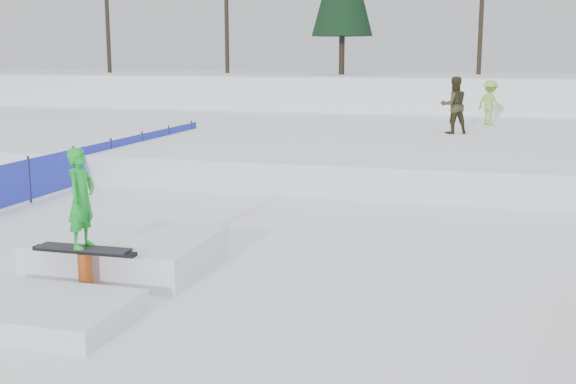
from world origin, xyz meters
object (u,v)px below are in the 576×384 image
(safety_fence, at_px, (75,167))
(walker_ygreen, at_px, (490,103))
(jib_rail_feature, at_px, (106,262))
(walker_olive, at_px, (454,105))

(safety_fence, relative_size, walker_ygreen, 9.57)
(safety_fence, relative_size, jib_rail_feature, 3.64)
(walker_olive, distance_m, walker_ygreen, 3.73)
(walker_olive, height_order, jib_rail_feature, walker_olive)
(safety_fence, relative_size, walker_olive, 8.44)
(jib_rail_feature, bearing_deg, walker_olive, 74.50)
(walker_olive, relative_size, jib_rail_feature, 0.43)
(walker_olive, bearing_deg, walker_ygreen, -132.08)
(walker_olive, bearing_deg, jib_rail_feature, 50.35)
(safety_fence, xyz_separation_m, walker_ygreen, (10.19, 12.20, 1.09))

